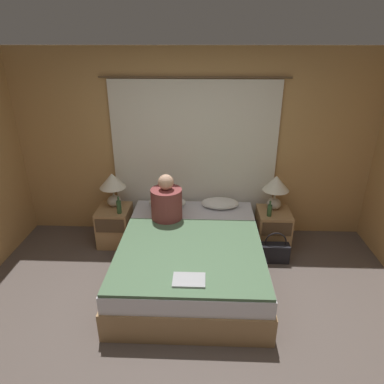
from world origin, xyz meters
TOP-DOWN VIEW (x-y plane):
  - ground_plane at (0.00, 0.00)m, footprint 16.00×16.00m
  - wall_back at (0.00, 2.06)m, footprint 4.85×0.06m
  - curtain_panel at (0.00, 1.99)m, footprint 2.37×0.03m
  - bed at (0.00, 0.92)m, footprint 1.61×2.04m
  - nightstand_left at (-1.06, 1.63)m, footprint 0.42×0.47m
  - nightstand_right at (1.06, 1.63)m, footprint 0.42×0.47m
  - lamp_left at (-1.06, 1.71)m, footprint 0.34×0.34m
  - lamp_right at (1.06, 1.71)m, footprint 0.34×0.34m
  - pillow_left at (-0.35, 1.75)m, footprint 0.50×0.30m
  - pillow_right at (0.35, 1.75)m, footprint 0.50×0.30m
  - blanket_on_bed at (0.00, 0.64)m, footprint 1.55×1.41m
  - person_left_in_bed at (-0.32, 1.38)m, footprint 0.38×0.38m
  - beer_bottle_on_left_stand at (-0.95, 1.51)m, footprint 0.06×0.06m
  - beer_bottle_on_right_stand at (0.97, 1.51)m, footprint 0.06×0.06m
  - laptop_on_bed at (0.01, 0.16)m, footprint 0.30×0.21m
  - handbag_on_floor at (1.03, 1.26)m, footprint 0.35×0.14m

SIDE VIEW (x-z plane):
  - ground_plane at x=0.00m, z-range 0.00..0.00m
  - handbag_on_floor at x=1.03m, z-range -0.07..0.34m
  - bed at x=0.00m, z-range 0.00..0.49m
  - nightstand_left at x=-1.06m, z-range 0.00..0.51m
  - nightstand_right at x=1.06m, z-range 0.00..0.51m
  - blanket_on_bed at x=0.00m, z-range 0.50..0.53m
  - laptop_on_bed at x=0.01m, z-range 0.53..0.55m
  - pillow_left at x=-0.35m, z-range 0.50..0.62m
  - pillow_right at x=0.35m, z-range 0.50..0.62m
  - beer_bottle_on_right_stand at x=0.97m, z-range 0.49..0.70m
  - beer_bottle_on_left_stand at x=-0.95m, z-range 0.49..0.72m
  - person_left_in_bed at x=-0.32m, z-range 0.43..1.03m
  - lamp_left at x=-1.06m, z-range 0.59..1.06m
  - lamp_right at x=1.06m, z-range 0.59..1.06m
  - curtain_panel at x=0.00m, z-range 0.00..2.15m
  - wall_back at x=0.00m, z-range 0.00..2.50m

